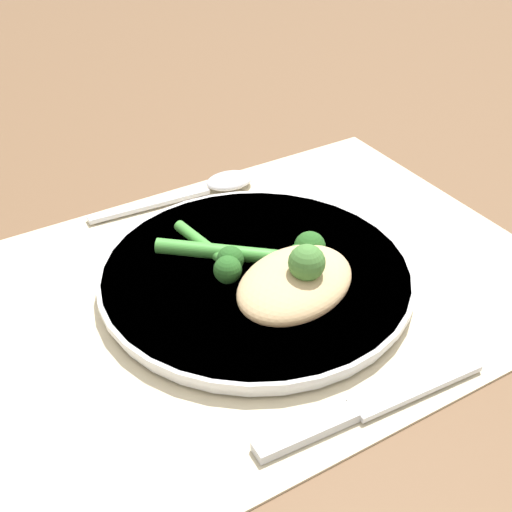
# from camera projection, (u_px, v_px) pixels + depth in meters

# --- Properties ---
(ground_plane) EXTENTS (3.00, 3.00, 0.00)m
(ground_plane) POSITION_uv_depth(u_px,v_px,m) (256.00, 288.00, 0.59)
(ground_plane) COLOR brown
(placemat) EXTENTS (0.48, 0.36, 0.00)m
(placemat) POSITION_uv_depth(u_px,v_px,m) (256.00, 287.00, 0.59)
(placemat) COLOR beige
(placemat) RESTS_ON ground_plane
(plate) EXTENTS (0.26, 0.26, 0.01)m
(plate) POSITION_uv_depth(u_px,v_px,m) (256.00, 277.00, 0.58)
(plate) COLOR white
(plate) RESTS_ON placemat
(chicken_fillet) EXTENTS (0.13, 0.11, 0.03)m
(chicken_fillet) POSITION_uv_depth(u_px,v_px,m) (295.00, 283.00, 0.54)
(chicken_fillet) COLOR tan
(chicken_fillet) RESTS_ON plate
(pesto_dollop_primary) EXTENTS (0.03, 0.03, 0.03)m
(pesto_dollop_primary) POSITION_uv_depth(u_px,v_px,m) (307.00, 263.00, 0.52)
(pesto_dollop_primary) COLOR #477F38
(pesto_dollop_primary) RESTS_ON chicken_fillet
(broccoli_stalk_rear) EXTENTS (0.12, 0.11, 0.03)m
(broccoli_stalk_rear) POSITION_uv_depth(u_px,v_px,m) (277.00, 253.00, 0.58)
(broccoli_stalk_rear) COLOR green
(broccoli_stalk_rear) RESTS_ON plate
(broccoli_stalk_front) EXTENTS (0.03, 0.10, 0.02)m
(broccoli_stalk_front) POSITION_uv_depth(u_px,v_px,m) (222.00, 259.00, 0.57)
(broccoli_stalk_front) COLOR green
(broccoli_stalk_front) RESTS_ON plate
(knife) EXTENTS (0.18, 0.03, 0.01)m
(knife) POSITION_uv_depth(u_px,v_px,m) (369.00, 405.00, 0.47)
(knife) COLOR silver
(knife) RESTS_ON placemat
(spoon) EXTENTS (0.17, 0.04, 0.01)m
(spoon) POSITION_uv_depth(u_px,v_px,m) (212.00, 186.00, 0.71)
(spoon) COLOR silver
(spoon) RESTS_ON placemat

